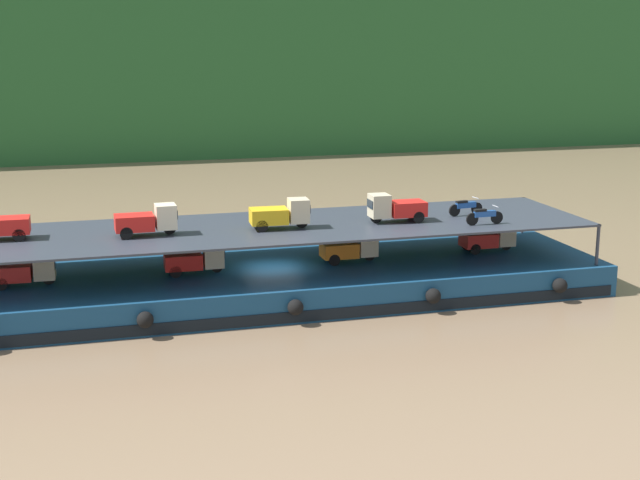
# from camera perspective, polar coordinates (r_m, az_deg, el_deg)

# --- Properties ---
(ground_plane) EXTENTS (400.00, 400.00, 0.00)m
(ground_plane) POSITION_cam_1_polar(r_m,az_deg,el_deg) (42.46, -3.01, -3.74)
(ground_plane) COLOR #7F664C
(cargo_barge) EXTENTS (31.86, 8.92, 1.50)m
(cargo_barge) POSITION_cam_1_polar(r_m,az_deg,el_deg) (42.22, -3.02, -2.78)
(cargo_barge) COLOR navy
(cargo_barge) RESTS_ON ground
(cargo_rack) EXTENTS (30.26, 7.56, 2.00)m
(cargo_rack) POSITION_cam_1_polar(r_m,az_deg,el_deg) (41.59, -3.07, 0.80)
(cargo_rack) COLOR #2D333D
(cargo_rack) RESTS_ON cargo_barge
(mini_truck_lower_stern) EXTENTS (2.78, 1.26, 1.38)m
(mini_truck_lower_stern) POSITION_cam_1_polar(r_m,az_deg,el_deg) (40.92, -18.49, -1.87)
(mini_truck_lower_stern) COLOR red
(mini_truck_lower_stern) RESTS_ON cargo_barge
(mini_truck_lower_aft) EXTENTS (2.76, 1.24, 1.38)m
(mini_truck_lower_aft) POSITION_cam_1_polar(r_m,az_deg,el_deg) (41.18, -8.04, -1.22)
(mini_truck_lower_aft) COLOR red
(mini_truck_lower_aft) RESTS_ON cargo_barge
(mini_truck_lower_mid) EXTENTS (2.74, 1.20, 1.38)m
(mini_truck_lower_mid) POSITION_cam_1_polar(r_m,az_deg,el_deg) (42.92, 1.96, -0.51)
(mini_truck_lower_mid) COLOR orange
(mini_truck_lower_mid) RESTS_ON cargo_barge
(mini_truck_lower_fore) EXTENTS (2.76, 1.23, 1.38)m
(mini_truck_lower_fore) POSITION_cam_1_polar(r_m,az_deg,el_deg) (45.82, 10.82, 0.13)
(mini_truck_lower_fore) COLOR red
(mini_truck_lower_fore) RESTS_ON cargo_barge
(mini_truck_upper_mid) EXTENTS (2.76, 1.23, 1.38)m
(mini_truck_upper_mid) POSITION_cam_1_polar(r_m,az_deg,el_deg) (40.21, -11.09, 1.24)
(mini_truck_upper_mid) COLOR red
(mini_truck_upper_mid) RESTS_ON cargo_rack
(mini_truck_upper_fore) EXTENTS (2.79, 1.29, 1.38)m
(mini_truck_upper_fore) POSITION_cam_1_polar(r_m,az_deg,el_deg) (40.91, -2.54, 1.67)
(mini_truck_upper_fore) COLOR gold
(mini_truck_upper_fore) RESTS_ON cargo_rack
(mini_truck_upper_bow) EXTENTS (2.75, 1.22, 1.38)m
(mini_truck_upper_bow) POSITION_cam_1_polar(r_m,az_deg,el_deg) (42.55, 4.91, 2.08)
(mini_truck_upper_bow) COLOR red
(mini_truck_upper_bow) RESTS_ON cargo_rack
(motorcycle_upper_port) EXTENTS (1.90, 0.55, 0.87)m
(motorcycle_upper_port) POSITION_cam_1_polar(r_m,az_deg,el_deg) (42.56, 10.54, 1.56)
(motorcycle_upper_port) COLOR black
(motorcycle_upper_port) RESTS_ON cargo_rack
(motorcycle_upper_centre) EXTENTS (1.89, 0.55, 0.87)m
(motorcycle_upper_centre) POSITION_cam_1_polar(r_m,az_deg,el_deg) (44.59, 9.36, 2.13)
(motorcycle_upper_centre) COLOR black
(motorcycle_upper_centre) RESTS_ON cargo_rack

